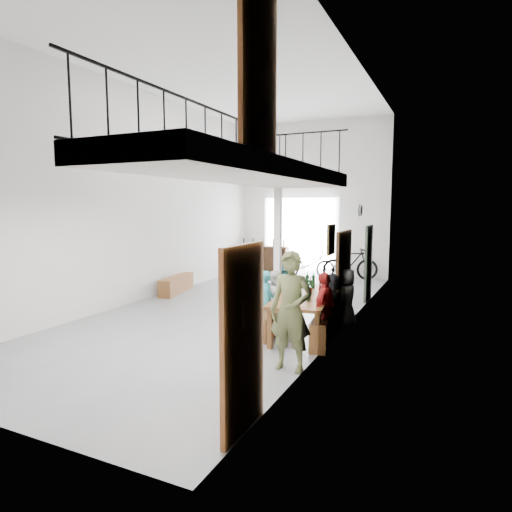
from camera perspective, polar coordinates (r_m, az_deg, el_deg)
The scene contains 24 objects.
floor at distance 10.43m, azimuth -2.87°, elevation -7.20°, with size 12.00×12.00×0.00m, color slate.
room_walls at distance 10.18m, azimuth -2.99°, elevation 12.61°, with size 12.00×12.00×12.00m.
gateway_portal at distance 15.78m, azimuth 5.93°, elevation 2.65°, with size 2.80×0.08×2.80m, color white.
right_wall_decor at distance 7.40m, azimuth 8.86°, elevation 0.71°, with size 0.07×8.28×5.07m.
balcony at distance 6.46m, azimuth -0.42°, elevation 10.78°, with size 1.52×5.62×4.00m.
tasting_table at distance 8.41m, azimuth 6.57°, elevation -5.69°, with size 1.30×2.54×0.79m.
bench_inner at distance 8.80m, azimuth 2.82°, elevation -8.26°, with size 0.32×2.02×0.46m, color brown.
bench_wall at distance 8.45m, azimuth 9.30°, elevation -8.81°, with size 0.29×2.25×0.52m, color brown.
tableware at distance 8.31m, azimuth 7.08°, elevation -4.22°, with size 0.49×1.66×0.35m.
side_bench at distance 12.61m, azimuth -10.56°, elevation -3.76°, with size 0.37×1.71×0.48m, color brown.
oak_barrel at distance 15.80m, azimuth -1.23°, elevation -0.68°, with size 0.65×0.65×0.95m.
serving_counter at distance 16.10m, azimuth 1.01°, elevation -0.45°, with size 1.90×0.53×1.01m, color #392413.
counter_bottles at distance 16.01m, azimuth 0.98°, elevation 1.83°, with size 1.66×0.16×0.28m.
guest_left_a at distance 7.97m, azimuth -1.01°, elevation -7.23°, with size 0.57×0.37×1.17m, color white.
guest_left_b at distance 8.54m, azimuth 1.48°, elevation -6.07°, with size 0.45×0.30×1.23m, color teal.
guest_left_c at distance 9.08m, azimuth 2.63°, elevation -5.56°, with size 0.56×0.44×1.16m, color white.
guest_left_d at distance 9.60m, azimuth 3.73°, elevation -4.52°, with size 0.83×0.47×1.28m, color teal.
guest_right_a at distance 7.73m, azimuth 9.09°, elevation -7.09°, with size 0.79×0.33×1.34m, color maroon.
guest_right_b at distance 8.30m, azimuth 10.00°, elevation -6.51°, with size 1.15×0.37×1.24m, color black.
guest_right_c at distance 8.94m, azimuth 12.00°, elevation -5.63°, with size 0.61×0.39×1.24m, color white.
host_standing at distance 6.54m, azimuth 4.67°, elevation -7.35°, with size 0.67×0.44×1.84m, color brown.
potted_plant at distance 10.35m, azimuth 11.65°, elevation -6.18°, with size 0.40×0.35×0.44m, color #1B481C.
bicycle_near at distance 14.96m, azimuth 6.87°, elevation -1.08°, with size 0.65×1.87×0.98m, color black.
bicycle_far at distance 14.75m, azimuth 12.47°, elevation -1.02°, with size 0.53×1.87×1.13m, color black.
Camera 1 is at (4.74, -8.94, 2.50)m, focal length 30.00 mm.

